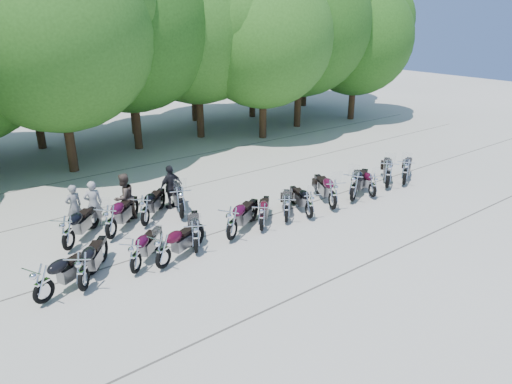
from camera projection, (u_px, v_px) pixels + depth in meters
ground at (283, 235)px, 15.51m from camera, size 90.00×90.00×0.00m
tree_3 at (53, 31)px, 19.56m from camera, size 8.70×8.70×10.67m
tree_4 at (127, 22)px, 23.13m from camera, size 9.13×9.13×11.20m
tree_5 at (196, 23)px, 25.53m from camera, size 9.04×9.04×11.10m
tree_6 at (263, 37)px, 25.68m from camera, size 8.00×8.00×9.82m
tree_7 at (300, 25)px, 28.24m from camera, size 8.79×8.79×10.79m
tree_8 at (357, 39)px, 30.74m from camera, size 7.53×7.53×9.25m
tree_11 at (25, 45)px, 23.61m from camera, size 7.56×7.56×9.28m
tree_12 at (127, 38)px, 26.68m from camera, size 7.88×7.88×9.67m
tree_13 at (191, 30)px, 30.06m from camera, size 8.31×8.31×10.20m
tree_14 at (252, 33)px, 31.35m from camera, size 8.02×8.02×9.84m
tree_15 at (307, 14)px, 34.94m from camera, size 9.67×9.67×11.86m
motorcycle_0 at (42, 283)px, 11.57m from camera, size 2.33×1.65×1.28m
motorcycle_1 at (82, 271)px, 12.10m from camera, size 1.93×2.28×1.31m
motorcycle_2 at (135, 256)px, 12.94m from camera, size 2.05×1.95×1.23m
motorcycle_3 at (163, 250)px, 13.17m from camera, size 2.34×1.55×1.27m
motorcycle_4 at (195, 236)px, 14.04m from camera, size 1.66×2.26×1.25m
motorcycle_5 at (232, 223)px, 14.82m from camera, size 2.44×1.86×1.36m
motorcycle_6 at (262, 216)px, 15.52m from camera, size 1.88×1.92×1.17m
motorcycle_7 at (287, 208)px, 16.15m from camera, size 1.82×1.98×1.17m
motorcycle_8 at (309, 204)px, 16.46m from camera, size 1.35×2.22×1.20m
motorcycle_9 at (333, 194)px, 17.18m from camera, size 1.76×2.53×1.39m
motorcycle_10 at (354, 186)px, 17.90m from camera, size 2.57×1.86×1.42m
motorcycle_11 at (373, 185)px, 18.39m from camera, size 1.46×2.16×1.18m
motorcycle_12 at (388, 174)px, 19.28m from camera, size 2.45×2.20×1.43m
motorcycle_13 at (405, 172)px, 19.67m from camera, size 2.42×1.84×1.35m
motorcycle_14 at (67, 232)px, 14.18m from camera, size 2.17×2.22×1.35m
motorcycle_15 at (110, 221)px, 14.89m from camera, size 2.28×2.25×1.39m
motorcycle_16 at (145, 210)px, 15.83m from camera, size 2.14×2.17×1.32m
motorcycle_17 at (181, 202)px, 16.39m from camera, size 1.61×2.62×1.42m
rider_0 at (74, 206)px, 15.78m from camera, size 0.64×0.48×1.59m
rider_1 at (124, 198)px, 16.26m from camera, size 1.07×0.96×1.80m
rider_2 at (171, 187)px, 17.38m from camera, size 1.06×0.57×1.72m
rider_3 at (93, 204)px, 15.87m from camera, size 0.69×0.54×1.69m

